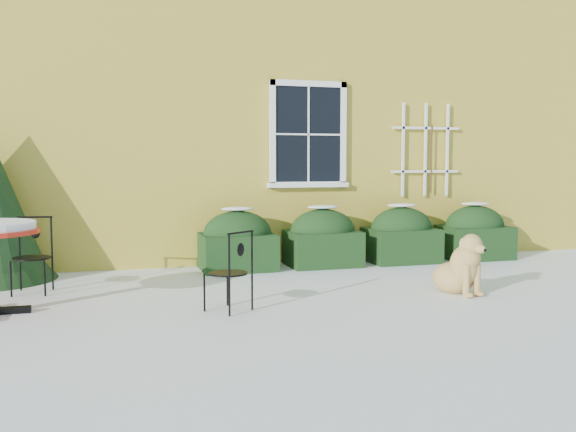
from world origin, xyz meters
name	(u,v)px	position (x,y,z in m)	size (l,w,h in m)	color
ground	(314,306)	(0.00, 0.00, 0.00)	(80.00, 80.00, 0.00)	white
house	(207,82)	(0.00, 7.00, 3.22)	(12.40, 8.40, 6.40)	gold
hedge_row	(363,238)	(1.65, 2.55, 0.40)	(4.95, 0.80, 0.91)	black
patio_chair_near	(231,271)	(-0.90, 0.04, 0.42)	(0.52, 0.52, 0.85)	black
patio_chair_far	(33,255)	(-2.98, 1.65, 0.45)	(0.46, 0.46, 0.91)	black
dog	(461,269)	(1.87, 0.14, 0.30)	(0.58, 0.84, 0.75)	tan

